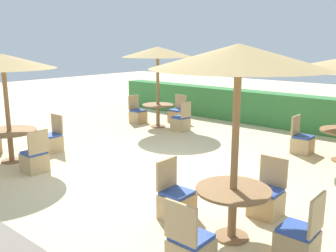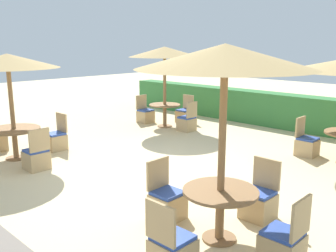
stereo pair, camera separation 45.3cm
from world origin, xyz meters
name	(u,v)px [view 1 (the left image)]	position (x,y,z in m)	size (l,w,h in m)	color
ground_plane	(150,172)	(0.00, 0.00, 0.00)	(40.00, 40.00, 0.00)	beige
hedge_row	(274,110)	(0.00, 5.93, 0.54)	(13.00, 0.70, 1.08)	#387A3D
patio_chair_back_right_west	(302,143)	(1.93, 3.46, 0.26)	(0.46, 0.46, 0.93)	tan
parasol_back_left	(158,52)	(-2.79, 3.35, 2.39)	(2.28, 2.28, 2.57)	olive
round_table_back_left	(158,109)	(-2.79, 3.35, 0.57)	(1.01, 1.01, 0.74)	olive
patio_chair_back_left_north	(177,115)	(-2.77, 4.31, 0.26)	(0.46, 0.46, 0.93)	tan
patio_chair_back_left_west	(138,115)	(-3.73, 3.36, 0.26)	(0.46, 0.46, 0.93)	tan
patio_chair_back_left_east	(181,122)	(-1.87, 3.39, 0.26)	(0.46, 0.46, 0.93)	tan
parasol_front_left	(3,62)	(-2.92, -1.56, 2.28)	(2.30, 2.30, 2.46)	olive
round_table_front_left	(10,136)	(-2.92, -1.56, 0.60)	(1.19, 1.19, 0.73)	olive
patio_chair_front_left_north	(52,141)	(-2.92, -0.51, 0.26)	(0.46, 0.46, 0.93)	tan
patio_chair_front_left_east	(35,160)	(-1.85, -1.59, 0.26)	(0.46, 0.46, 0.93)	tan
parasol_front_right	(239,58)	(2.77, -1.24, 2.51)	(2.32, 2.32, 2.69)	olive
round_table_front_right	(233,199)	(2.77, -1.24, 0.58)	(1.04, 1.04, 0.74)	olive
patio_chair_front_right_south	(190,250)	(2.78, -2.23, 0.26)	(0.46, 0.46, 0.93)	tan
patio_chair_front_right_north	(267,200)	(2.82, -0.28, 0.26)	(0.46, 0.46, 0.93)	tan
patio_chair_front_right_west	(176,202)	(1.78, -1.29, 0.26)	(0.46, 0.46, 0.93)	tan
patio_chair_front_right_east	(298,242)	(3.70, -1.20, 0.26)	(0.46, 0.46, 0.93)	tan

